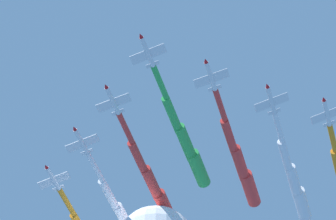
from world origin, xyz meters
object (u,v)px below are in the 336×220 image
object	(u,v)px
jet_port_mid	(291,181)
jet_starboard_mid	(122,219)
jet_starboard_inner	(149,183)
jet_lead	(183,142)
jet_port_inner	(237,163)

from	to	relation	value
jet_port_mid	jet_starboard_mid	distance (m)	47.78
jet_starboard_inner	jet_starboard_mid	world-z (taller)	jet_starboard_inner
jet_lead	jet_starboard_mid	distance (m)	33.56
jet_lead	jet_port_inner	world-z (taller)	jet_lead
jet_port_mid	jet_port_inner	bearing A→B (deg)	-157.45
jet_lead	jet_port_inner	size ratio (longest dim) A/B	0.99
jet_starboard_mid	jet_port_inner	bearing A→B (deg)	-35.54
jet_lead	jet_port_inner	distance (m)	15.94
jet_starboard_inner	jet_port_mid	world-z (taller)	jet_port_mid
jet_port_inner	jet_starboard_mid	world-z (taller)	jet_port_inner
jet_lead	jet_port_inner	xyz separation A→B (m)	(14.15, 7.33, -0.49)
jet_port_inner	jet_starboard_mid	size ratio (longest dim) A/B	0.96
jet_port_inner	jet_lead	bearing A→B (deg)	-152.62
jet_starboard_mid	jet_port_mid	bearing A→B (deg)	-19.38
jet_lead	jet_port_mid	xyz separation A→B (m)	(28.61, 13.33, -1.30)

